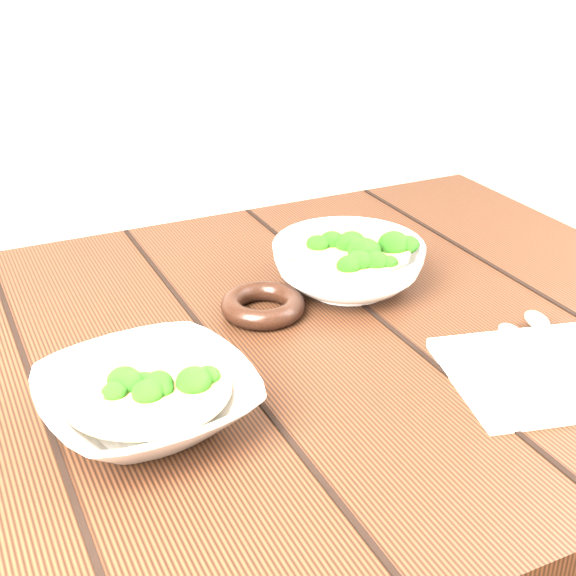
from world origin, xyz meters
The scene contains 7 objects.
table centered at (0.00, 0.00, 0.63)m, with size 1.20×0.80×0.75m.
soup_bowl_front centered at (-0.13, -0.09, 0.78)m, with size 0.22×0.22×0.06m.
soup_bowl_back centered at (0.19, 0.08, 0.78)m, with size 0.25×0.25×0.07m.
trivet centered at (0.06, 0.06, 0.76)m, with size 0.10×0.10×0.03m, color black.
napkin centered at (0.27, -0.19, 0.76)m, with size 0.21×0.17×0.01m, color beige.
spoon_left centered at (0.27, -0.16, 0.76)m, with size 0.07×0.17×0.01m.
spoon_right centered at (0.32, -0.14, 0.76)m, with size 0.08×0.16×0.01m.
Camera 1 is at (-0.28, -0.72, 1.21)m, focal length 50.00 mm.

